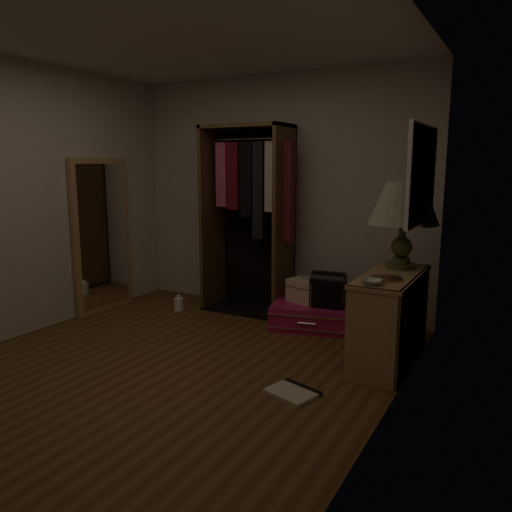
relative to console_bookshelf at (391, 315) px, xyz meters
The scene contains 13 objects.
ground 1.90m from the console_bookshelf, 145.70° to the right, with size 4.00×4.00×0.00m, color #563718.
room_walls 2.09m from the console_bookshelf, 145.49° to the right, with size 3.52×4.02×2.60m.
console_bookshelf is the anchor object (origin of this frame).
open_wardrobe 2.05m from the console_bookshelf, 157.37° to the left, with size 1.03×0.50×2.05m.
floor_mirror 3.27m from the console_bookshelf, behind, with size 0.06×0.80×1.70m.
pink_suitcase 1.07m from the console_bookshelf, 151.88° to the left, with size 0.91×0.75×0.24m.
train_case 1.12m from the console_bookshelf, 152.52° to the left, with size 0.40×0.33×0.25m.
black_bag 0.88m from the console_bookshelf, 147.02° to the left, with size 0.35×0.25×0.36m.
table_lamp 0.93m from the console_bookshelf, 88.90° to the left, with size 0.67×0.67×0.74m.
brass_tray 0.44m from the console_bookshelf, 88.91° to the right, with size 0.31×0.31×0.01m.
ceramic_bowl 0.61m from the console_bookshelf, 95.43° to the right, with size 0.16×0.16×0.04m, color #A3C0A0.
white_jug 2.49m from the console_bookshelf, behind, with size 0.13×0.13×0.18m.
floor_book 1.13m from the console_bookshelf, 114.05° to the right, with size 0.40×0.36×0.03m.
Camera 1 is at (2.49, -3.01, 1.63)m, focal length 35.00 mm.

